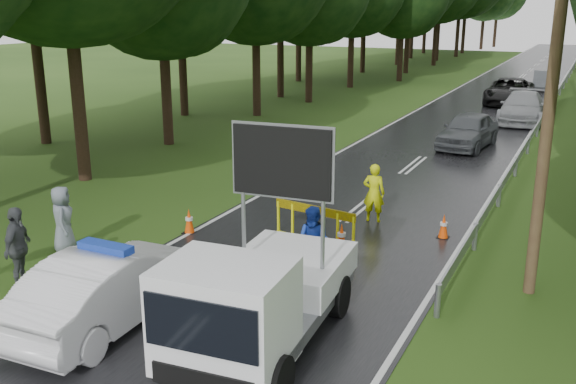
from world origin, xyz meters
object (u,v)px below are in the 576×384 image
Objects in this scene: police_sedan at (109,288)px; queue_car_fourth at (544,81)px; queue_car_second at (522,107)px; queue_car_third at (509,91)px; officer at (374,193)px; barrier at (315,215)px; work_truck at (256,298)px; queue_car_first at (468,130)px; civilian at (314,243)px.

police_sedan is 1.10× the size of queue_car_fourth.
queue_car_second is 6.52m from queue_car_third.
officer is (2.59, 7.95, 0.10)m from police_sedan.
barrier is 1.40× the size of officer.
work_truck is at bearing -95.23° from queue_car_second.
queue_car_third is (-0.13, 13.98, 0.04)m from queue_car_first.
queue_car_first is 0.77× the size of queue_car_third.
work_truck is at bearing -176.84° from police_sedan.
civilian reaches higher than barrier.
barrier is at bearing -89.97° from queue_car_first.
queue_car_first is (0.46, 15.43, -0.07)m from civilian.
civilian is (0.05, -4.28, -0.02)m from officer.
queue_car_second is at bearing 82.70° from civilian.
police_sedan is at bearing -128.52° from civilian.
officer reaches higher than police_sedan.
queue_car_first is at bearing 85.47° from civilian.
barrier is 0.41× the size of queue_car_third.
work_truck is at bearing -84.51° from queue_car_first.
queue_car_third is (-0.04, 32.79, -0.24)m from work_truck.
officer is at bearing 78.54° from barrier.
queue_car_second is (1.81, 23.06, -0.05)m from civilian.
police_sedan is 0.92× the size of work_truck.
queue_car_third is 1.39× the size of queue_car_fourth.
work_truck is 32.79m from queue_car_third.
queue_car_third is at bearing 96.59° from barrier.
queue_car_second is at bearing 85.75° from queue_car_first.
queue_car_fourth is at bearing 95.08° from barrier.
queue_car_first is (0.51, 11.15, -0.09)m from officer.
barrier is at bearing -99.42° from queue_car_second.
work_truck reaches higher than queue_car_third.
queue_car_second is (4.45, 26.73, 0.03)m from police_sedan.
police_sedan is 1.93× the size of barrier.
queue_car_first is at bearing 85.28° from work_truck.
police_sedan is at bearing -97.94° from barrier.
officer is at bearing 87.80° from civilian.
queue_car_second is at bearing 91.82° from barrier.
officer is at bearing -110.42° from police_sedan.
civilian is at bearing -57.72° from barrier.
police_sedan is at bearing -178.93° from work_truck.
barrier is at bearing -109.42° from police_sedan.
civilian is (2.64, 3.67, 0.08)m from police_sedan.
queue_car_second is at bearing -101.80° from police_sedan.
queue_car_first is at bearing 93.38° from barrier.
police_sedan is 2.75× the size of civilian.
barrier is at bearing 61.57° from officer.
work_truck is 7.67m from officer.
queue_car_third reaches higher than queue_car_first.
queue_car_first reaches higher than barrier.
queue_car_fourth is at bearing 79.15° from queue_car_third.
queue_car_second reaches higher than queue_car_fourth.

